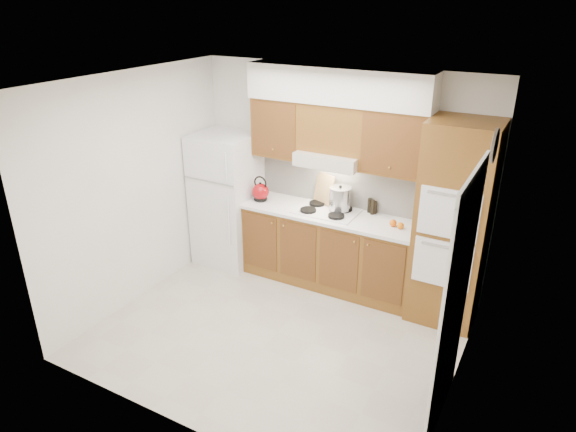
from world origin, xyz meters
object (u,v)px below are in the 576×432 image
object	(u,v)px
oven_cabinet	(453,225)
kettle	(260,192)
fridge	(227,199)
stock_pot	(340,199)

from	to	relation	value
oven_cabinet	kettle	world-z (taller)	oven_cabinet
fridge	kettle	xyz separation A→B (m)	(0.51, 0.00, 0.20)
fridge	oven_cabinet	bearing A→B (deg)	0.70
fridge	stock_pot	world-z (taller)	fridge
kettle	stock_pot	world-z (taller)	stock_pot
fridge	stock_pot	size ratio (longest dim) A/B	6.59
kettle	stock_pot	distance (m)	1.02
kettle	stock_pot	xyz separation A→B (m)	(1.00, 0.15, 0.05)
kettle	stock_pot	bearing A→B (deg)	-13.34
fridge	stock_pot	bearing A→B (deg)	5.79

